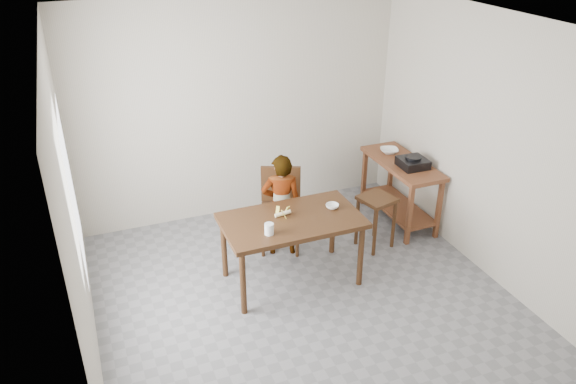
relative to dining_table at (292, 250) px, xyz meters
name	(u,v)px	position (x,y,z in m)	size (l,w,h in m)	color
floor	(302,297)	(0.00, -0.30, -0.40)	(4.00, 4.00, 0.04)	slate
ceiling	(306,22)	(0.00, -0.30, 2.35)	(4.00, 4.00, 0.04)	white
wall_back	(239,109)	(0.00, 1.72, 0.98)	(4.00, 0.04, 2.70)	beige
wall_front	(434,310)	(0.00, -2.32, 0.98)	(4.00, 0.04, 2.70)	beige
wall_left	(70,217)	(-2.02, -0.30, 0.98)	(0.04, 4.00, 2.70)	beige
wall_right	(485,145)	(2.02, -0.30, 0.98)	(0.04, 4.00, 2.70)	beige
window_pane	(72,189)	(-1.97, -0.10, 1.12)	(0.02, 1.10, 1.30)	white
dining_table	(292,250)	(0.00, 0.00, 0.00)	(1.40, 0.80, 0.75)	#3A2110
prep_counter	(399,191)	(1.72, 0.70, 0.03)	(0.50, 1.20, 0.80)	brown
child	(281,205)	(0.10, 0.54, 0.23)	(0.44, 0.29, 1.21)	white
dining_chair	(280,212)	(0.12, 0.64, 0.09)	(0.45, 0.45, 0.93)	#3A2110
stool	(375,222)	(1.15, 0.27, -0.06)	(0.36, 0.36, 0.63)	#3A2110
glass_tumbler	(269,229)	(-0.31, -0.20, 0.43)	(0.09, 0.09, 0.11)	white
small_bowl	(332,206)	(0.47, 0.04, 0.40)	(0.14, 0.14, 0.04)	white
banana	(283,213)	(-0.06, 0.08, 0.41)	(0.19, 0.13, 0.07)	gold
serving_bowl	(389,151)	(1.70, 0.99, 0.45)	(0.22, 0.22, 0.06)	white
gas_burner	(413,163)	(1.74, 0.52, 0.48)	(0.31, 0.31, 0.10)	black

